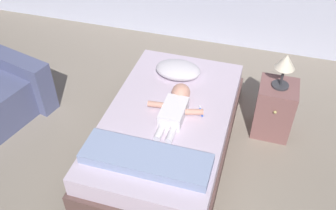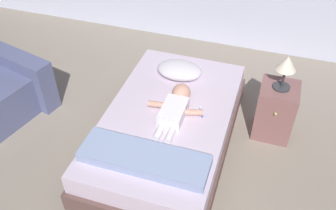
# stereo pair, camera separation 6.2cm
# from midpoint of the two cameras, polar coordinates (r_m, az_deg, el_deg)

# --- Properties ---
(bed) EXTENTS (1.18, 2.03, 0.39)m
(bed) POSITION_cam_midpoint_polar(r_m,az_deg,el_deg) (3.62, 0.49, -3.58)
(bed) COLOR brown
(bed) RESTS_ON ground_plane
(pillow) EXTENTS (0.47, 0.32, 0.16)m
(pillow) POSITION_cam_midpoint_polar(r_m,az_deg,el_deg) (3.89, 2.20, 5.35)
(pillow) COLOR silver
(pillow) RESTS_ON bed
(baby) EXTENTS (0.53, 0.69, 0.18)m
(baby) POSITION_cam_midpoint_polar(r_m,az_deg,el_deg) (3.45, 1.69, -0.27)
(baby) COLOR white
(baby) RESTS_ON bed
(toothbrush) EXTENTS (0.07, 0.13, 0.02)m
(toothbrush) POSITION_cam_midpoint_polar(r_m,az_deg,el_deg) (3.50, 5.56, -1.01)
(toothbrush) COLOR blue
(toothbrush) RESTS_ON bed
(nightstand) EXTENTS (0.36, 0.39, 0.57)m
(nightstand) POSITION_cam_midpoint_polar(r_m,az_deg,el_deg) (3.82, 16.49, -0.84)
(nightstand) COLOR #845654
(nightstand) RESTS_ON ground_plane
(lamp) EXTENTS (0.18, 0.18, 0.35)m
(lamp) POSITION_cam_midpoint_polar(r_m,az_deg,el_deg) (3.50, 18.13, 5.71)
(lamp) COLOR #333338
(lamp) RESTS_ON nightstand
(blanket) EXTENTS (1.06, 0.33, 0.09)m
(blanket) POSITION_cam_midpoint_polar(r_m,az_deg,el_deg) (3.05, -3.04, -8.12)
(blanket) COLOR #8A9AC3
(blanket) RESTS_ON bed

